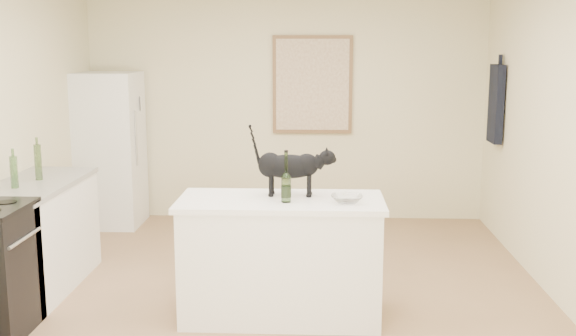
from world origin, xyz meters
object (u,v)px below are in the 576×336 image
Objects in this scene: black_cat at (289,170)px; fridge at (109,150)px; glass_bowl at (347,199)px; wine_bottle at (286,180)px.

fridge is at bearing 133.19° from black_cat.
fridge is 3.02× the size of black_cat.
glass_bowl is (2.53, -2.65, 0.08)m from fridge.
fridge is at bearing 128.30° from wine_bottle.
black_cat is at bearing 153.19° from glass_bowl.
fridge is 3.66m from glass_bowl.
black_cat is (2.10, -2.44, 0.25)m from fridge.
wine_bottle is 0.45m from glass_bowl.
fridge is 3.38m from wine_bottle.
wine_bottle is at bearing -90.75° from black_cat.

